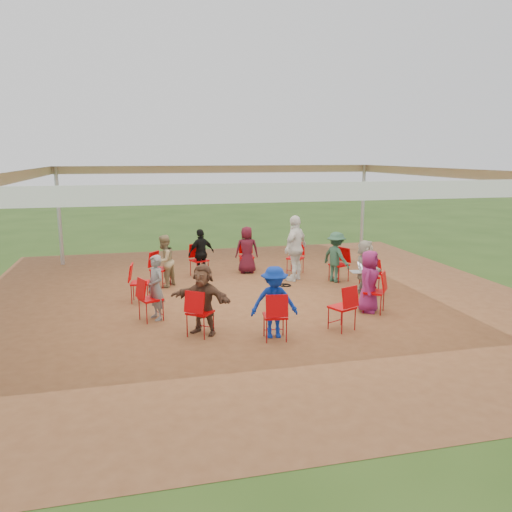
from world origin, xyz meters
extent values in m
plane|color=#2B4816|center=(0.00, 0.00, 0.00)|extent=(80.00, 80.00, 0.00)
plane|color=brown|center=(0.00, 0.00, 0.01)|extent=(13.00, 13.00, 0.00)
cylinder|color=#B2B2B7|center=(-5.00, 5.00, 1.50)|extent=(0.12, 0.12, 3.00)
cylinder|color=#B2B2B7|center=(5.00, 5.00, 1.50)|extent=(0.12, 0.12, 3.00)
plane|color=white|center=(0.00, 0.00, 3.00)|extent=(10.30, 10.30, 0.00)
cube|color=white|center=(0.00, -5.15, 2.88)|extent=(10.30, 0.03, 0.24)
cube|color=white|center=(0.00, 5.15, 2.88)|extent=(10.30, 0.03, 0.24)
cube|color=white|center=(-5.15, 0.00, 2.88)|extent=(0.03, 10.30, 0.24)
cube|color=white|center=(5.15, 0.00, 2.88)|extent=(0.03, 10.30, 0.24)
imported|color=#A8A494|center=(2.58, -0.31, 0.68)|extent=(0.61, 1.29, 1.34)
imported|color=#29503C|center=(2.39, 1.02, 0.68)|extent=(0.74, 0.97, 1.34)
imported|color=#440E1B|center=(0.31, 2.58, 0.68)|extent=(0.70, 0.44, 1.34)
imported|color=black|center=(-1.02, 2.39, 0.68)|extent=(0.88, 0.68, 1.34)
imported|color=#927F58|center=(-2.08, 1.56, 0.68)|extent=(0.69, 0.75, 1.34)
imported|color=slate|center=(-2.39, -1.02, 0.68)|extent=(0.49, 0.58, 1.34)
imported|color=#533526|center=(-1.56, -2.08, 0.68)|extent=(1.28, 1.12, 1.34)
imported|color=#0A2893|center=(-0.31, -2.58, 0.68)|extent=(0.91, 0.53, 1.34)
imported|color=#7C1C57|center=(2.08, -1.56, 0.68)|extent=(0.69, 0.75, 1.34)
imported|color=white|center=(1.39, 1.44, 0.89)|extent=(1.12, 1.10, 1.77)
torus|color=black|center=(0.96, 0.94, 0.02)|extent=(0.35, 0.35, 0.03)
torus|color=black|center=(1.00, 0.90, 0.02)|extent=(0.28, 0.28, 0.03)
cube|color=#B7B7BC|center=(2.36, -0.28, 0.58)|extent=(0.27, 0.36, 0.02)
cube|color=#B7B7BC|center=(2.48, -0.30, 0.69)|extent=(0.11, 0.34, 0.22)
cube|color=#CCE0FF|center=(2.47, -0.30, 0.69)|extent=(0.09, 0.30, 0.18)
camera|label=1|loc=(-2.69, -11.06, 3.33)|focal=35.00mm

